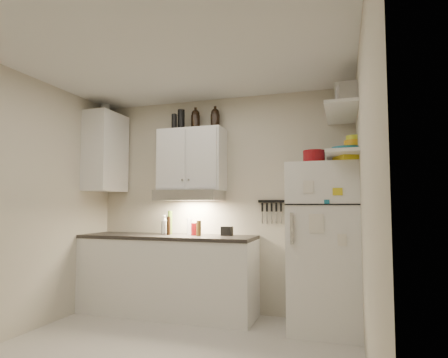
% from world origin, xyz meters
% --- Properties ---
extents(ceiling, '(3.20, 3.00, 0.02)m').
position_xyz_m(ceiling, '(0.00, 0.00, 2.61)').
color(ceiling, silver).
rests_on(ceiling, ground).
extents(back_wall, '(3.20, 0.02, 2.60)m').
position_xyz_m(back_wall, '(0.00, 1.51, 1.30)').
color(back_wall, beige).
rests_on(back_wall, ground).
extents(left_wall, '(0.02, 3.00, 2.60)m').
position_xyz_m(left_wall, '(-1.61, 0.00, 1.30)').
color(left_wall, beige).
rests_on(left_wall, ground).
extents(right_wall, '(0.02, 3.00, 2.60)m').
position_xyz_m(right_wall, '(1.61, 0.00, 1.30)').
color(right_wall, beige).
rests_on(right_wall, ground).
extents(base_cabinet, '(2.10, 0.60, 0.88)m').
position_xyz_m(base_cabinet, '(-0.55, 1.20, 0.44)').
color(base_cabinet, white).
rests_on(base_cabinet, floor).
extents(countertop, '(2.10, 0.62, 0.04)m').
position_xyz_m(countertop, '(-0.55, 1.20, 0.90)').
color(countertop, '#2A2724').
rests_on(countertop, base_cabinet).
extents(upper_cabinet, '(0.80, 0.33, 0.75)m').
position_xyz_m(upper_cabinet, '(-0.30, 1.33, 1.83)').
color(upper_cabinet, white).
rests_on(upper_cabinet, back_wall).
extents(side_cabinet, '(0.33, 0.55, 1.00)m').
position_xyz_m(side_cabinet, '(-1.44, 1.20, 1.95)').
color(side_cabinet, white).
rests_on(side_cabinet, left_wall).
extents(range_hood, '(0.76, 0.46, 0.12)m').
position_xyz_m(range_hood, '(-0.30, 1.27, 1.39)').
color(range_hood, silver).
rests_on(range_hood, back_wall).
extents(fridge, '(0.70, 0.68, 1.70)m').
position_xyz_m(fridge, '(1.25, 1.16, 0.85)').
color(fridge, white).
rests_on(fridge, floor).
extents(shelf_hi, '(0.30, 0.95, 0.03)m').
position_xyz_m(shelf_hi, '(1.45, 1.02, 2.20)').
color(shelf_hi, white).
rests_on(shelf_hi, right_wall).
extents(shelf_lo, '(0.30, 0.95, 0.03)m').
position_xyz_m(shelf_lo, '(1.45, 1.02, 1.76)').
color(shelf_lo, white).
rests_on(shelf_lo, right_wall).
extents(knife_strip, '(0.42, 0.02, 0.03)m').
position_xyz_m(knife_strip, '(0.70, 1.49, 1.32)').
color(knife_strip, black).
rests_on(knife_strip, back_wall).
extents(dutch_oven, '(0.29, 0.29, 0.13)m').
position_xyz_m(dutch_oven, '(1.18, 1.00, 1.76)').
color(dutch_oven, maroon).
rests_on(dutch_oven, fridge).
extents(book_stack, '(0.30, 0.33, 0.09)m').
position_xyz_m(book_stack, '(1.50, 0.92, 1.74)').
color(book_stack, yellow).
rests_on(book_stack, fridge).
extents(spice_jar, '(0.07, 0.07, 0.11)m').
position_xyz_m(spice_jar, '(1.24, 1.14, 1.76)').
color(spice_jar, silver).
rests_on(spice_jar, fridge).
extents(stock_pot, '(0.30, 0.30, 0.19)m').
position_xyz_m(stock_pot, '(1.44, 1.39, 2.31)').
color(stock_pot, silver).
rests_on(stock_pot, shelf_hi).
extents(tin_a, '(0.24, 0.21, 0.23)m').
position_xyz_m(tin_a, '(1.51, 0.87, 2.33)').
color(tin_a, '#AAAAAD').
rests_on(tin_a, shelf_hi).
extents(tin_b, '(0.19, 0.19, 0.17)m').
position_xyz_m(tin_b, '(1.50, 0.73, 2.30)').
color(tin_b, '#AAAAAD').
rests_on(tin_b, shelf_hi).
extents(bowl_teal, '(0.25, 0.25, 0.10)m').
position_xyz_m(bowl_teal, '(1.51, 1.23, 1.82)').
color(bowl_teal, '#196F8D').
rests_on(bowl_teal, shelf_lo).
extents(bowl_orange, '(0.20, 0.20, 0.06)m').
position_xyz_m(bowl_orange, '(1.57, 1.16, 1.90)').
color(bowl_orange, '#F5A717').
rests_on(bowl_orange, bowl_teal).
extents(bowl_yellow, '(0.15, 0.15, 0.05)m').
position_xyz_m(bowl_yellow, '(1.57, 1.16, 1.96)').
color(bowl_yellow, yellow).
rests_on(bowl_yellow, bowl_orange).
extents(plates, '(0.35, 0.35, 0.07)m').
position_xyz_m(plates, '(1.48, 1.00, 1.81)').
color(plates, '#196F8D').
rests_on(plates, shelf_lo).
extents(growler_a, '(0.12, 0.12, 0.27)m').
position_xyz_m(growler_a, '(-0.28, 1.39, 2.33)').
color(growler_a, black).
rests_on(growler_a, upper_cabinet).
extents(growler_b, '(0.14, 0.14, 0.27)m').
position_xyz_m(growler_b, '(-0.03, 1.41, 2.33)').
color(growler_b, black).
rests_on(growler_b, upper_cabinet).
extents(thermos_a, '(0.10, 0.10, 0.25)m').
position_xyz_m(thermos_a, '(-0.44, 1.32, 2.33)').
color(thermos_a, black).
rests_on(thermos_a, upper_cabinet).
extents(thermos_b, '(0.07, 0.07, 0.19)m').
position_xyz_m(thermos_b, '(-0.51, 1.26, 2.29)').
color(thermos_b, black).
rests_on(thermos_b, upper_cabinet).
extents(side_jar, '(0.15, 0.15, 0.15)m').
position_xyz_m(side_jar, '(-1.51, 1.28, 2.53)').
color(side_jar, silver).
rests_on(side_jar, side_cabinet).
extents(soap_bottle, '(0.10, 0.10, 0.26)m').
position_xyz_m(soap_bottle, '(-0.62, 1.26, 1.05)').
color(soap_bottle, white).
rests_on(soap_bottle, countertop).
extents(pepper_mill, '(0.07, 0.07, 0.18)m').
position_xyz_m(pepper_mill, '(-0.15, 1.20, 1.01)').
color(pepper_mill, brown).
rests_on(pepper_mill, countertop).
extents(oil_bottle, '(0.07, 0.07, 0.29)m').
position_xyz_m(oil_bottle, '(-0.60, 1.36, 1.06)').
color(oil_bottle, '#4C721C').
rests_on(oil_bottle, countertop).
extents(vinegar_bottle, '(0.05, 0.05, 0.22)m').
position_xyz_m(vinegar_bottle, '(-0.55, 1.22, 1.03)').
color(vinegar_bottle, black).
rests_on(vinegar_bottle, countertop).
extents(clear_bottle, '(0.07, 0.07, 0.20)m').
position_xyz_m(clear_bottle, '(-0.34, 1.36, 1.02)').
color(clear_bottle, silver).
rests_on(clear_bottle, countertop).
extents(red_jar, '(0.10, 0.10, 0.14)m').
position_xyz_m(red_jar, '(-0.23, 1.26, 0.99)').
color(red_jar, maroon).
rests_on(red_jar, countertop).
extents(caddy, '(0.13, 0.10, 0.11)m').
position_xyz_m(caddy, '(0.15, 1.32, 0.97)').
color(caddy, black).
rests_on(caddy, countertop).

